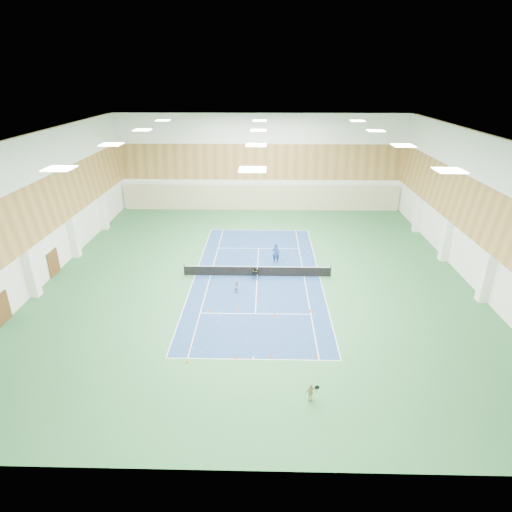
{
  "coord_description": "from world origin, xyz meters",
  "views": [
    {
      "loc": [
        0.69,
        -33.81,
        16.5
      ],
      "look_at": [
        -0.1,
        -0.18,
        2.0
      ],
      "focal_mm": 30.0,
      "sensor_mm": 36.0,
      "label": 1
    }
  ],
  "objects_px": {
    "coach": "(276,253)",
    "ball_cart": "(256,275)",
    "child_court": "(237,287)",
    "child_apron": "(311,392)",
    "tennis_net": "(257,270)"
  },
  "relations": [
    {
      "from": "child_court",
      "to": "ball_cart",
      "type": "bearing_deg",
      "value": 33.14
    },
    {
      "from": "child_apron",
      "to": "ball_cart",
      "type": "height_order",
      "value": "child_apron"
    },
    {
      "from": "coach",
      "to": "child_court",
      "type": "height_order",
      "value": "coach"
    },
    {
      "from": "tennis_net",
      "to": "coach",
      "type": "relative_size",
      "value": 6.66
    },
    {
      "from": "child_court",
      "to": "child_apron",
      "type": "distance_m",
      "value": 13.14
    },
    {
      "from": "coach",
      "to": "child_apron",
      "type": "distance_m",
      "value": 18.44
    },
    {
      "from": "tennis_net",
      "to": "child_court",
      "type": "bearing_deg",
      "value": -116.24
    },
    {
      "from": "child_court",
      "to": "tennis_net",
      "type": "bearing_deg",
      "value": 35.99
    },
    {
      "from": "coach",
      "to": "ball_cart",
      "type": "distance_m",
      "value": 4.03
    },
    {
      "from": "ball_cart",
      "to": "coach",
      "type": "bearing_deg",
      "value": 83.13
    },
    {
      "from": "tennis_net",
      "to": "child_court",
      "type": "relative_size",
      "value": 11.92
    },
    {
      "from": "tennis_net",
      "to": "coach",
      "type": "distance_m",
      "value": 3.43
    },
    {
      "from": "tennis_net",
      "to": "ball_cart",
      "type": "distance_m",
      "value": 0.63
    },
    {
      "from": "child_court",
      "to": "child_apron",
      "type": "relative_size",
      "value": 1.0
    },
    {
      "from": "ball_cart",
      "to": "child_court",
      "type": "bearing_deg",
      "value": -98.87
    }
  ]
}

